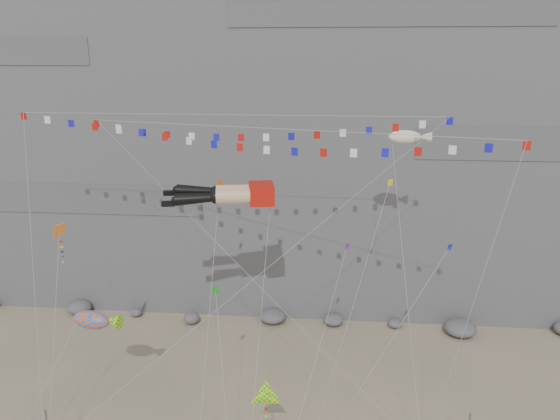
% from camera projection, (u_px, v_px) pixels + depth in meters
% --- Properties ---
extents(cliff, '(80.00, 28.00, 50.00)m').
position_uv_depth(cliff, '(286.00, 62.00, 62.07)').
color(cliff, slate).
rests_on(cliff, ground).
extents(talus_boulders, '(60.00, 3.00, 1.20)m').
position_uv_depth(talus_boulders, '(273.00, 317.00, 54.22)').
color(talus_boulders, slate).
rests_on(talus_boulders, ground).
extents(legs_kite, '(8.27, 16.71, 21.98)m').
position_uv_depth(legs_kite, '(231.00, 194.00, 39.60)').
color(legs_kite, '#B6130B').
rests_on(legs_kite, ground).
extents(flag_banner_upper, '(31.71, 11.05, 26.27)m').
position_uv_depth(flag_banner_upper, '(228.00, 115.00, 39.89)').
color(flag_banner_upper, '#B6130B').
rests_on(flag_banner_upper, ground).
extents(flag_banner_lower, '(29.08, 9.25, 23.69)m').
position_uv_depth(flag_banner_lower, '(281.00, 129.00, 36.34)').
color(flag_banner_lower, '#B6130B').
rests_on(flag_banner_lower, ground).
extents(harlequin_kite, '(1.88, 6.73, 15.21)m').
position_uv_depth(harlequin_kite, '(59.00, 231.00, 37.37)').
color(harlequin_kite, '#FC1C36').
rests_on(harlequin_kite, ground).
extents(fish_windsock, '(6.44, 5.44, 9.86)m').
position_uv_depth(fish_windsock, '(91.00, 320.00, 38.11)').
color(fish_windsock, '#FF4C0D').
rests_on(fish_windsock, ground).
extents(delta_kite, '(2.26, 5.30, 7.43)m').
position_uv_depth(delta_kite, '(266.00, 397.00, 33.38)').
color(delta_kite, yellow).
rests_on(delta_kite, ground).
extents(blimp_windsock, '(3.63, 12.51, 22.95)m').
position_uv_depth(blimp_windsock, '(405.00, 138.00, 41.00)').
color(blimp_windsock, white).
rests_on(blimp_windsock, ground).
extents(small_kite_a, '(1.29, 13.93, 21.01)m').
position_uv_depth(small_kite_a, '(219.00, 189.00, 41.04)').
color(small_kite_a, orange).
rests_on(small_kite_a, ground).
extents(small_kite_b, '(4.73, 13.03, 17.73)m').
position_uv_depth(small_kite_b, '(346.00, 252.00, 39.98)').
color(small_kite_b, purple).
rests_on(small_kite_b, ground).
extents(small_kite_c, '(3.14, 8.82, 13.22)m').
position_uv_depth(small_kite_c, '(216.00, 293.00, 36.90)').
color(small_kite_c, '#179722').
rests_on(small_kite_c, ground).
extents(small_kite_d, '(6.62, 13.55, 21.98)m').
position_uv_depth(small_kite_d, '(388.00, 190.00, 39.00)').
color(small_kite_d, yellow).
rests_on(small_kite_d, ground).
extents(small_kite_e, '(10.54, 9.44, 18.55)m').
position_uv_depth(small_kite_e, '(446.00, 253.00, 36.96)').
color(small_kite_e, '#1415B5').
rests_on(small_kite_e, ground).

